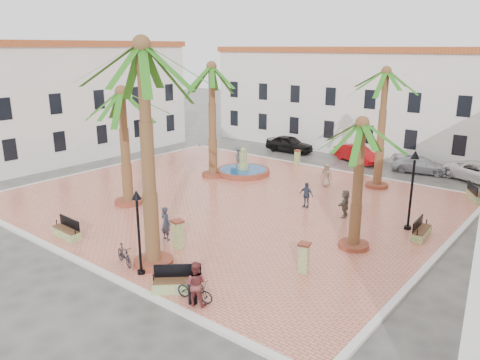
{
  "coord_description": "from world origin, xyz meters",
  "views": [
    {
      "loc": [
        18.42,
        -21.55,
        9.56
      ],
      "look_at": [
        1.0,
        0.0,
        1.6
      ],
      "focal_mm": 35.0,
      "sensor_mm": 36.0,
      "label": 1
    }
  ],
  "objects_px": {
    "bollard_se": "(178,234)",
    "cyclist_a": "(166,223)",
    "pedestrian_fountain_a": "(326,175)",
    "car_black": "(289,144)",
    "pedestrian_east": "(345,203)",
    "lamppost_e": "(413,177)",
    "bollard_e": "(304,257)",
    "litter_bin": "(193,295)",
    "bicycle_a": "(195,291)",
    "palm_sw": "(122,107)",
    "palm_ne": "(385,85)",
    "pedestrian_north": "(239,156)",
    "lamppost_s": "(138,218)",
    "palm_s": "(143,71)",
    "palm_nw": "(212,80)",
    "cyclist_b": "(196,284)",
    "pedestrian_fountain_b": "(306,195)",
    "bollard_n": "(297,157)",
    "car_red": "(357,154)",
    "bench_ne": "(475,195)",
    "bench_s": "(67,232)",
    "bench_se": "(178,284)",
    "car_silver": "(421,165)",
    "bench_e": "(421,232)",
    "bicycle_b": "(124,255)",
    "palm_e": "(361,140)"
  },
  "relations": [
    {
      "from": "bench_e",
      "to": "palm_ne",
      "type": "bearing_deg",
      "value": 33.36
    },
    {
      "from": "bollard_n",
      "to": "car_red",
      "type": "distance_m",
      "value": 5.5
    },
    {
      "from": "cyclist_a",
      "to": "palm_sw",
      "type": "bearing_deg",
      "value": -16.79
    },
    {
      "from": "bench_ne",
      "to": "lamppost_e",
      "type": "xyz_separation_m",
      "value": [
        -1.54,
        -7.62,
        2.61
      ]
    },
    {
      "from": "palm_ne",
      "to": "pedestrian_north",
      "type": "relative_size",
      "value": 5.0
    },
    {
      "from": "bollard_e",
      "to": "cyclist_b",
      "type": "bearing_deg",
      "value": -110.16
    },
    {
      "from": "palm_nw",
      "to": "cyclist_a",
      "type": "distance_m",
      "value": 13.62
    },
    {
      "from": "lamppost_e",
      "to": "bollard_e",
      "type": "xyz_separation_m",
      "value": [
        -1.72,
        -7.76,
        -2.2
      ]
    },
    {
      "from": "bollard_se",
      "to": "pedestrian_east",
      "type": "distance_m",
      "value": 9.93
    },
    {
      "from": "lamppost_e",
      "to": "bollard_se",
      "type": "xyz_separation_m",
      "value": [
        -7.74,
        -9.41,
        -2.16
      ]
    },
    {
      "from": "palm_nw",
      "to": "car_black",
      "type": "xyz_separation_m",
      "value": [
        -0.49,
        11.14,
        -6.49
      ]
    },
    {
      "from": "pedestrian_fountain_a",
      "to": "bench_s",
      "type": "bearing_deg",
      "value": -130.28
    },
    {
      "from": "bollard_se",
      "to": "pedestrian_fountain_a",
      "type": "height_order",
      "value": "pedestrian_fountain_a"
    },
    {
      "from": "car_black",
      "to": "palm_e",
      "type": "bearing_deg",
      "value": -139.77
    },
    {
      "from": "lamppost_s",
      "to": "lamppost_e",
      "type": "relative_size",
      "value": 0.87
    },
    {
      "from": "lamppost_e",
      "to": "litter_bin",
      "type": "relative_size",
      "value": 6.21
    },
    {
      "from": "bollard_e",
      "to": "cyclist_b",
      "type": "relative_size",
      "value": 0.77
    },
    {
      "from": "bollard_e",
      "to": "litter_bin",
      "type": "height_order",
      "value": "bollard_e"
    },
    {
      "from": "pedestrian_fountain_a",
      "to": "pedestrian_east",
      "type": "xyz_separation_m",
      "value": [
        3.81,
        -4.75,
        0.0
      ]
    },
    {
      "from": "bicycle_a",
      "to": "litter_bin",
      "type": "bearing_deg",
      "value": -169.0
    },
    {
      "from": "bollard_se",
      "to": "cyclist_a",
      "type": "relative_size",
      "value": 0.82
    },
    {
      "from": "palm_nw",
      "to": "cyclist_a",
      "type": "relative_size",
      "value": 4.82
    },
    {
      "from": "bench_s",
      "to": "bench_se",
      "type": "bearing_deg",
      "value": 0.31
    },
    {
      "from": "palm_s",
      "to": "palm_ne",
      "type": "distance_m",
      "value": 18.0
    },
    {
      "from": "bench_ne",
      "to": "bollard_n",
      "type": "xyz_separation_m",
      "value": [
        -13.66,
        0.6,
        0.35
      ]
    },
    {
      "from": "cyclist_b",
      "to": "palm_sw",
      "type": "bearing_deg",
      "value": -52.48
    },
    {
      "from": "palm_e",
      "to": "lamppost_e",
      "type": "height_order",
      "value": "palm_e"
    },
    {
      "from": "pedestrian_fountain_a",
      "to": "car_black",
      "type": "relative_size",
      "value": 0.36
    },
    {
      "from": "bench_ne",
      "to": "pedestrian_east",
      "type": "xyz_separation_m",
      "value": [
        -5.02,
        -8.07,
        0.52
      ]
    },
    {
      "from": "bollard_n",
      "to": "pedestrian_fountain_b",
      "type": "height_order",
      "value": "pedestrian_fountain_b"
    },
    {
      "from": "palm_sw",
      "to": "pedestrian_fountain_b",
      "type": "height_order",
      "value": "palm_sw"
    },
    {
      "from": "bollard_se",
      "to": "pedestrian_north",
      "type": "height_order",
      "value": "pedestrian_north"
    },
    {
      "from": "palm_s",
      "to": "car_black",
      "type": "distance_m",
      "value": 26.43
    },
    {
      "from": "pedestrian_fountain_a",
      "to": "car_red",
      "type": "distance_m",
      "value": 8.63
    },
    {
      "from": "pedestrian_north",
      "to": "car_silver",
      "type": "bearing_deg",
      "value": -71.68
    },
    {
      "from": "cyclist_b",
      "to": "bicycle_b",
      "type": "height_order",
      "value": "cyclist_b"
    },
    {
      "from": "palm_nw",
      "to": "palm_ne",
      "type": "height_order",
      "value": "palm_nw"
    },
    {
      "from": "bollard_se",
      "to": "pedestrian_fountain_b",
      "type": "relative_size",
      "value": 0.92
    },
    {
      "from": "bench_se",
      "to": "lamppost_s",
      "type": "height_order",
      "value": "lamppost_s"
    },
    {
      "from": "palm_s",
      "to": "car_silver",
      "type": "height_order",
      "value": "palm_s"
    },
    {
      "from": "cyclist_a",
      "to": "car_red",
      "type": "xyz_separation_m",
      "value": [
        -0.04,
        21.81,
        -0.29
      ]
    },
    {
      "from": "cyclist_a",
      "to": "bench_se",
      "type": "bearing_deg",
      "value": 146.9
    },
    {
      "from": "litter_bin",
      "to": "cyclist_a",
      "type": "distance_m",
      "value": 6.41
    },
    {
      "from": "bench_e",
      "to": "cyclist_b",
      "type": "xyz_separation_m",
      "value": [
        -4.42,
        -11.86,
        0.6
      ]
    },
    {
      "from": "palm_s",
      "to": "palm_sw",
      "type": "bearing_deg",
      "value": 148.83
    },
    {
      "from": "palm_nw",
      "to": "cyclist_b",
      "type": "bearing_deg",
      "value": -49.94
    },
    {
      "from": "bollard_n",
      "to": "bicycle_b",
      "type": "bearing_deg",
      "value": -79.46
    },
    {
      "from": "palm_s",
      "to": "pedestrian_fountain_b",
      "type": "bearing_deg",
      "value": 83.56
    },
    {
      "from": "lamppost_s",
      "to": "pedestrian_east",
      "type": "distance_m",
      "value": 12.46
    },
    {
      "from": "bench_se",
      "to": "litter_bin",
      "type": "relative_size",
      "value": 2.74
    }
  ]
}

